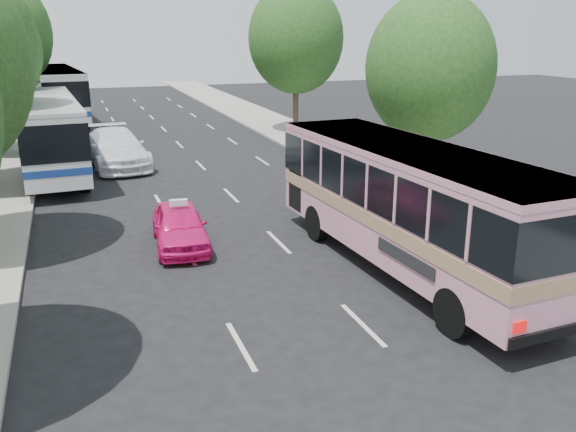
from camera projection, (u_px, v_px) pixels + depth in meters
name	position (u px, v px, depth m)	size (l,w,h in m)	color
ground	(292.00, 296.00, 15.47)	(120.00, 120.00, 0.00)	black
sidewalk_right	(311.00, 142.00, 36.18)	(4.00, 90.00, 0.12)	#9E998E
tree_left_e	(0.00, 29.00, 37.79)	(6.30, 6.30, 9.82)	#38281E
tree_left_f	(7.00, 35.00, 45.05)	(5.88, 5.88, 9.16)	#38281E
tree_right_near	(433.00, 63.00, 23.90)	(5.10, 5.10, 7.95)	#38281E
tree_right_far	(297.00, 34.00, 38.11)	(6.00, 6.00, 9.35)	#38281E
pink_bus	(410.00, 195.00, 16.56)	(3.40, 11.06, 3.48)	pink
pink_taxi	(180.00, 226.00, 18.83)	(1.57, 3.91, 1.33)	#F01477
white_pickup	(116.00, 148.00, 29.71)	(2.50, 6.16, 1.79)	white
tour_coach_front	(48.00, 129.00, 27.88)	(3.24, 11.79, 3.49)	white
tour_coach_rear	(57.00, 91.00, 42.73)	(4.02, 12.99, 3.82)	white
taxi_roof_sign	(178.00, 202.00, 18.61)	(0.55, 0.18, 0.18)	silver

